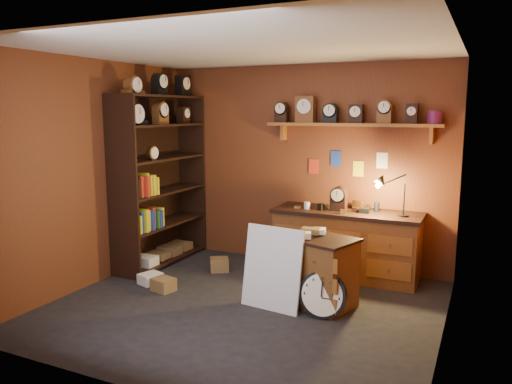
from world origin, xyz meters
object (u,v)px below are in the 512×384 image
at_px(shelving_unit, 158,173).
at_px(low_cabinet, 322,269).
at_px(workbench, 346,240).
at_px(big_round_clock, 323,295).

distance_m(shelving_unit, low_cabinet, 2.74).
relative_size(shelving_unit, workbench, 1.39).
bearing_deg(shelving_unit, workbench, 11.15).
distance_m(workbench, low_cabinet, 1.09).
height_order(workbench, big_round_clock, workbench).
xyz_separation_m(shelving_unit, big_round_clock, (2.64, -0.88, -1.01)).
distance_m(low_cabinet, big_round_clock, 0.35).
xyz_separation_m(workbench, big_round_clock, (0.13, -1.37, -0.23)).
distance_m(shelving_unit, big_round_clock, 2.96).
distance_m(workbench, big_round_clock, 1.40).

